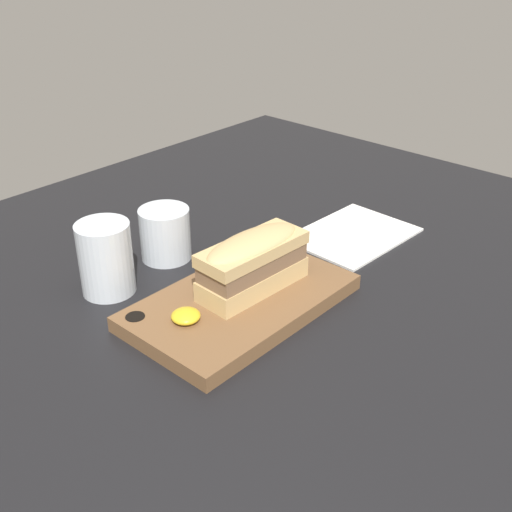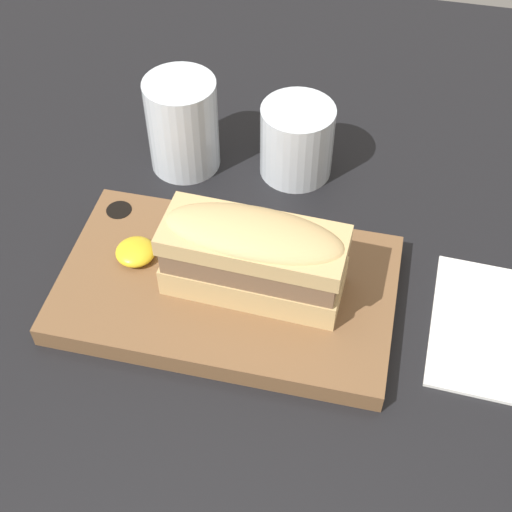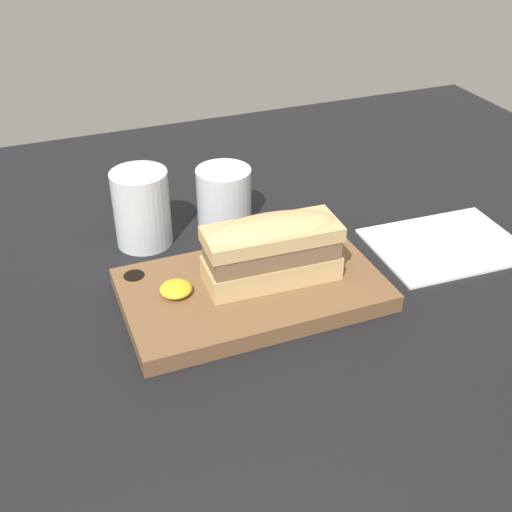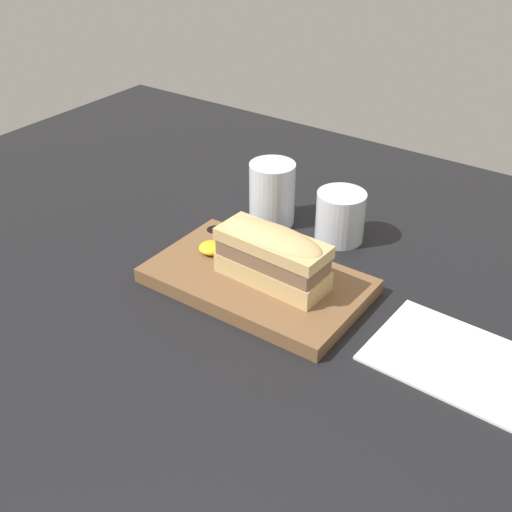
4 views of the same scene
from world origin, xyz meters
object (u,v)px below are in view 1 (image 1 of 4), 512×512
at_px(water_glass, 106,263).
at_px(napkin, 353,235).
at_px(serving_board, 240,302).
at_px(sandwich, 253,260).
at_px(wine_glass, 165,236).

height_order(water_glass, napkin, water_glass).
bearing_deg(serving_board, water_glass, 117.61).
bearing_deg(sandwich, serving_board, -179.62).
bearing_deg(wine_glass, water_glass, -173.10).
bearing_deg(water_glass, wine_glass, 6.90).
bearing_deg(napkin, sandwich, -177.41).
bearing_deg(wine_glass, serving_board, -99.28).
height_order(wine_glass, napkin, wine_glass).
bearing_deg(serving_board, sandwich, 0.38).
distance_m(sandwich, water_glass, 0.22).
height_order(sandwich, napkin, sandwich).
height_order(water_glass, wine_glass, water_glass).
xyz_separation_m(serving_board, napkin, (0.30, 0.01, -0.01)).
xyz_separation_m(sandwich, water_glass, (-0.12, 0.18, -0.02)).
xyz_separation_m(serving_board, water_glass, (-0.09, 0.18, 0.04)).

